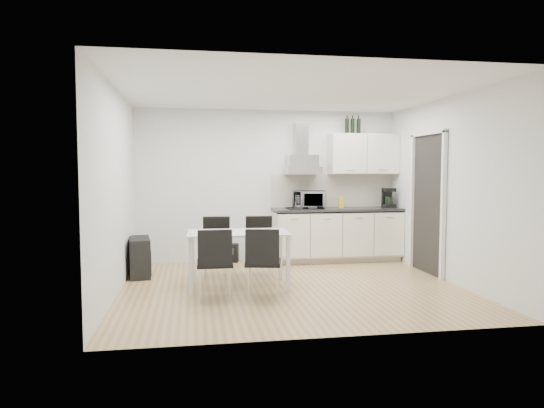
# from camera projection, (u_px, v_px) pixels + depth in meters

# --- Properties ---
(ground) EXTENTS (4.50, 4.50, 0.00)m
(ground) POSITION_uv_depth(u_px,v_px,m) (291.00, 287.00, 6.53)
(ground) COLOR tan
(ground) RESTS_ON ground
(wall_back) EXTENTS (4.50, 0.10, 2.60)m
(wall_back) POSITION_uv_depth(u_px,v_px,m) (268.00, 186.00, 8.40)
(wall_back) COLOR white
(wall_back) RESTS_ON ground
(wall_front) EXTENTS (4.50, 0.10, 2.60)m
(wall_front) POSITION_uv_depth(u_px,v_px,m) (335.00, 200.00, 4.47)
(wall_front) COLOR white
(wall_front) RESTS_ON ground
(wall_left) EXTENTS (0.10, 4.00, 2.60)m
(wall_left) POSITION_uv_depth(u_px,v_px,m) (116.00, 192.00, 6.07)
(wall_left) COLOR white
(wall_left) RESTS_ON ground
(wall_right) EXTENTS (0.10, 4.00, 2.60)m
(wall_right) POSITION_uv_depth(u_px,v_px,m) (449.00, 189.00, 6.80)
(wall_right) COLOR white
(wall_right) RESTS_ON ground
(ceiling) EXTENTS (4.50, 4.50, 0.00)m
(ceiling) POSITION_uv_depth(u_px,v_px,m) (292.00, 92.00, 6.34)
(ceiling) COLOR white
(ceiling) RESTS_ON wall_back
(doorway) EXTENTS (0.08, 1.04, 2.10)m
(doorway) POSITION_uv_depth(u_px,v_px,m) (427.00, 205.00, 7.35)
(doorway) COLOR white
(doorway) RESTS_ON ground
(kitchenette) EXTENTS (2.22, 0.64, 2.52)m
(kitchenette) POSITION_uv_depth(u_px,v_px,m) (339.00, 213.00, 8.37)
(kitchenette) COLOR beige
(kitchenette) RESTS_ON ground
(dining_table) EXTENTS (1.36, 0.80, 0.75)m
(dining_table) POSITION_uv_depth(u_px,v_px,m) (238.00, 238.00, 6.46)
(dining_table) COLOR white
(dining_table) RESTS_ON ground
(chair_far_left) EXTENTS (0.46, 0.52, 0.88)m
(chair_far_left) POSITION_uv_depth(u_px,v_px,m) (217.00, 247.00, 7.10)
(chair_far_left) COLOR black
(chair_far_left) RESTS_ON ground
(chair_far_right) EXTENTS (0.46, 0.52, 0.88)m
(chair_far_right) POSITION_uv_depth(u_px,v_px,m) (260.00, 247.00, 7.18)
(chair_far_right) COLOR black
(chair_far_right) RESTS_ON ground
(chair_near_left) EXTENTS (0.44, 0.50, 0.88)m
(chair_near_left) POSITION_uv_depth(u_px,v_px,m) (215.00, 264.00, 5.83)
(chair_near_left) COLOR black
(chair_near_left) RESTS_ON ground
(chair_near_right) EXTENTS (0.53, 0.58, 0.88)m
(chair_near_right) POSITION_uv_depth(u_px,v_px,m) (263.00, 263.00, 5.89)
(chair_near_right) COLOR black
(chair_near_right) RESTS_ON ground
(guitar_amp) EXTENTS (0.38, 0.72, 0.57)m
(guitar_amp) POSITION_uv_depth(u_px,v_px,m) (140.00, 257.00, 7.17)
(guitar_amp) COLOR black
(guitar_amp) RESTS_ON ground
(floor_speaker) EXTENTS (0.23, 0.21, 0.31)m
(floor_speaker) POSITION_uv_depth(u_px,v_px,m) (232.00, 253.00, 8.28)
(floor_speaker) COLOR black
(floor_speaker) RESTS_ON ground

